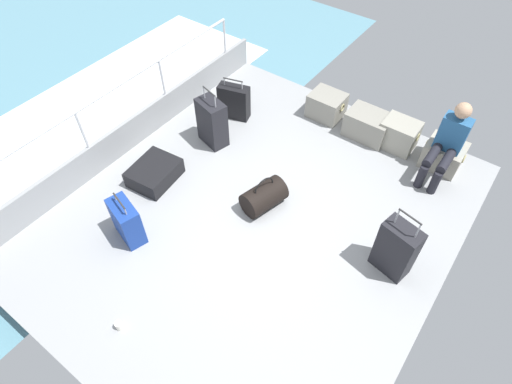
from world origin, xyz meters
The scene contains 16 objects.
ground_plane centered at (0.00, 0.00, -0.03)m, with size 4.40×5.20×0.06m, color #939699.
gunwale_port centered at (-2.17, 0.00, 0.23)m, with size 0.06×5.20×0.45m, color #939699.
railing_port centered at (-2.17, 0.00, 0.78)m, with size 0.04×4.20×1.02m.
sea_wake centered at (-3.60, 0.00, -0.34)m, with size 12.00×12.00×0.01m.
cargo_crate_0 centered at (-0.30, 2.16, 0.19)m, with size 0.53×0.42×0.38m.
cargo_crate_1 centered at (0.41, 2.11, 0.19)m, with size 0.65×0.43×0.38m.
cargo_crate_2 centered at (0.86, 2.15, 0.21)m, with size 0.52×0.38×0.42m.
cargo_crate_3 centered at (1.50, 2.16, 0.18)m, with size 0.52×0.45×0.35m.
passenger_seated centered at (1.50, 1.99, 0.54)m, with size 0.34×0.66×1.05m.
suitcase_0 centered at (-1.03, -1.15, 0.27)m, with size 0.47×0.34×0.64m.
suitcase_1 centered at (-1.30, 0.70, 0.34)m, with size 0.47×0.36×0.87m.
suitcase_2 centered at (-1.45, -0.33, 0.12)m, with size 0.57×0.68×0.24m.
suitcase_3 centered at (-1.41, 1.33, 0.26)m, with size 0.49×0.31×0.66m.
suitcase_4 centered at (1.62, 0.25, 0.35)m, with size 0.45×0.31×0.92m.
duffel_bag centered at (-0.03, 0.15, 0.17)m, with size 0.46×0.60×0.48m.
paper_cup centered at (-0.27, -2.01, 0.05)m, with size 0.08×0.08×0.10m, color white.
Camera 1 is at (1.90, -2.65, 4.16)m, focal length 29.89 mm.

